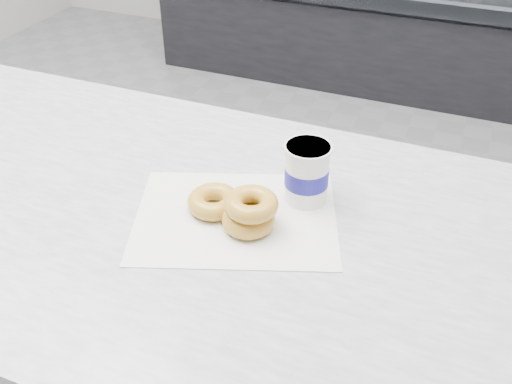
{
  "coord_description": "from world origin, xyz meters",
  "views": [
    {
      "loc": [
        0.67,
        -1.27,
        1.5
      ],
      "look_at": [
        0.37,
        -0.54,
        0.94
      ],
      "focal_mm": 40.0,
      "sensor_mm": 36.0,
      "label": 1
    }
  ],
  "objects_px": {
    "donut_single": "(214,202)",
    "counter": "(98,339)",
    "donut_stack": "(250,212)",
    "coffee_cup": "(307,173)"
  },
  "relations": [
    {
      "from": "counter",
      "to": "donut_stack",
      "type": "relative_size",
      "value": 24.42
    },
    {
      "from": "donut_single",
      "to": "donut_stack",
      "type": "relative_size",
      "value": 0.73
    },
    {
      "from": "donut_single",
      "to": "donut_stack",
      "type": "xyz_separation_m",
      "value": [
        0.08,
        -0.02,
        0.02
      ]
    },
    {
      "from": "donut_single",
      "to": "counter",
      "type": "bearing_deg",
      "value": -174.64
    },
    {
      "from": "counter",
      "to": "donut_single",
      "type": "xyz_separation_m",
      "value": [
        0.31,
        0.03,
        0.47
      ]
    },
    {
      "from": "counter",
      "to": "coffee_cup",
      "type": "relative_size",
      "value": 28.06
    },
    {
      "from": "donut_stack",
      "to": "coffee_cup",
      "type": "height_order",
      "value": "coffee_cup"
    },
    {
      "from": "counter",
      "to": "donut_stack",
      "type": "xyz_separation_m",
      "value": [
        0.38,
        0.01,
        0.48
      ]
    },
    {
      "from": "counter",
      "to": "coffee_cup",
      "type": "distance_m",
      "value": 0.68
    },
    {
      "from": "donut_single",
      "to": "coffee_cup",
      "type": "distance_m",
      "value": 0.17
    }
  ]
}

